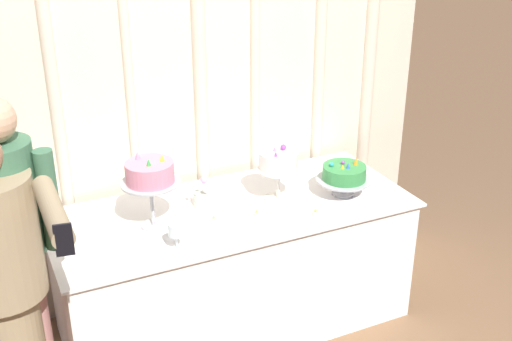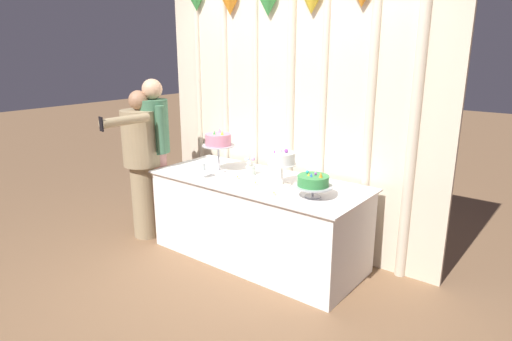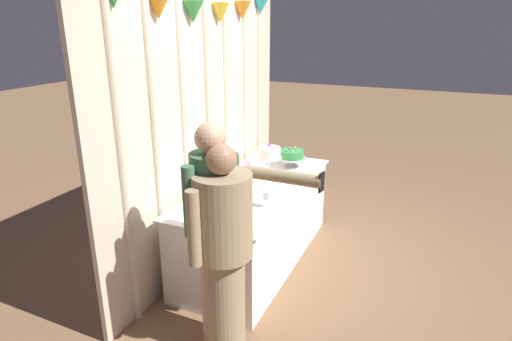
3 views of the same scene
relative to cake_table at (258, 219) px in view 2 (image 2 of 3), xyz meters
The scene contains 13 objects.
ground_plane 0.40m from the cake_table, 90.00° to the right, with size 24.00×24.00×0.00m, color #846042.
draped_curtain 1.16m from the cake_table, 86.38° to the left, with size 3.03×0.18×2.71m.
cake_table is the anchor object (origin of this frame).
cake_display_leftmost 0.81m from the cake_table, behind, with size 0.31×0.31×0.41m.
cake_display_center 0.66m from the cake_table, ahead, with size 0.24×0.24×0.33m.
cake_display_rightmost 0.82m from the cake_table, 10.33° to the right, with size 0.31×0.31×0.22m.
wine_glass 0.70m from the cake_table, 146.17° to the right, with size 0.08×0.08×0.14m.
flower_vase 0.48m from the cake_table, 150.27° to the left, with size 0.11×0.10×0.17m.
tealight_far_left 0.43m from the cake_table, 146.28° to the right, with size 0.05×0.05×0.03m.
tealight_near_left 0.42m from the cake_table, 59.06° to the right, with size 0.04×0.04×0.03m.
tealight_near_right 0.60m from the cake_table, 35.80° to the right, with size 0.04×0.04×0.04m.
guest_man_dark_suit 1.27m from the cake_table, behind, with size 0.43×0.36×1.61m.
guest_girl_blue_dress 1.33m from the cake_table, 165.61° to the right, with size 0.52×0.82×1.51m.
Camera 2 is at (2.28, -2.87, 1.90)m, focal length 30.66 mm.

